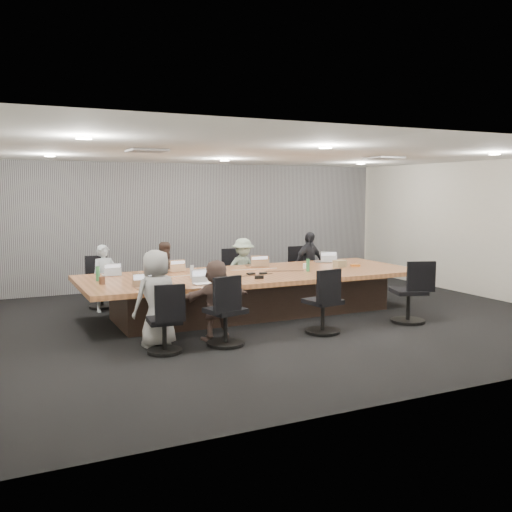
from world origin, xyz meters
name	(u,v)px	position (x,y,z in m)	size (l,w,h in m)	color
floor	(266,320)	(0.00, 0.00, 0.00)	(10.00, 8.00, 0.00)	black
ceiling	(266,153)	(0.00, 0.00, 2.80)	(10.00, 8.00, 0.00)	white
wall_back	(189,225)	(0.00, 4.00, 1.40)	(10.00, 2.80, 0.00)	beige
wall_front	(437,266)	(0.00, -4.00, 1.40)	(10.00, 2.80, 0.00)	beige
wall_right	(484,229)	(5.00, 0.00, 1.40)	(8.00, 2.80, 0.00)	beige
curtain	(190,225)	(0.00, 3.92, 1.40)	(9.80, 0.04, 2.80)	gray
conference_table	(254,292)	(0.00, 0.50, 0.40)	(6.00, 2.20, 0.74)	#2E201A
chair_0	(101,288)	(-2.34, 2.20, 0.37)	(0.50, 0.50, 0.74)	black
chair_1	(162,282)	(-1.18, 2.20, 0.40)	(0.54, 0.54, 0.80)	black
chair_2	(236,278)	(0.40, 2.20, 0.38)	(0.52, 0.52, 0.77)	black
chair_3	(301,274)	(1.94, 2.20, 0.37)	(0.50, 0.50, 0.74)	black
chair_4	(164,326)	(-2.13, -1.20, 0.37)	(0.50, 0.50, 0.74)	black
chair_5	(225,316)	(-1.24, -1.20, 0.42)	(0.56, 0.56, 0.83)	black
chair_6	(323,307)	(0.37, -1.20, 0.41)	(0.56, 0.56, 0.83)	black
chair_7	(408,296)	(2.04, -1.20, 0.44)	(0.59, 0.59, 0.88)	black
person_0	(105,278)	(-2.34, 1.85, 0.61)	(0.44, 0.29, 1.22)	#AAB8C3
laptop_0	(111,275)	(-2.34, 1.30, 0.75)	(0.29, 0.20, 0.02)	#B2B2B7
person_1	(167,274)	(-1.18, 1.85, 0.61)	(0.60, 0.46, 1.23)	#42312A
laptop_1	(176,271)	(-1.18, 1.30, 0.75)	(0.28, 0.20, 0.02)	#8C6647
person_2	(243,269)	(0.40, 1.85, 0.62)	(0.80, 0.46, 1.23)	#8CA491
laptop_2	(255,266)	(0.40, 1.30, 0.75)	(0.35, 0.24, 0.02)	#8C6647
person_3	(309,263)	(1.94, 1.85, 0.66)	(0.77, 0.32, 1.32)	#23242A
laptop_3	(323,261)	(1.94, 1.30, 0.75)	(0.34, 0.23, 0.02)	#B2B2B7
person_4	(157,298)	(-2.13, -0.85, 0.69)	(0.67, 0.44, 1.37)	gray
laptop_4	(146,288)	(-2.13, -0.30, 0.75)	(0.31, 0.21, 0.02)	#8C6647
person_5	(216,300)	(-1.24, -0.85, 0.59)	(1.10, 0.35, 1.19)	brown
laptop_5	(203,284)	(-1.24, -0.30, 0.75)	(0.29, 0.20, 0.02)	#B2B2B7
bottle_green_left	(98,274)	(-2.65, 0.75, 0.86)	(0.07, 0.07, 0.24)	#37824B
bottle_green_right	(308,265)	(0.96, 0.25, 0.85)	(0.06, 0.06, 0.23)	#37824B
bottle_clear	(192,272)	(-1.19, 0.39, 0.85)	(0.06, 0.06, 0.22)	silver
cup_white_far	(207,271)	(-0.81, 0.69, 0.79)	(0.08, 0.08, 0.10)	white
cup_white_near	(305,266)	(1.10, 0.58, 0.79)	(0.08, 0.08, 0.09)	white
mug_brown	(102,280)	(-2.65, 0.39, 0.80)	(0.10, 0.10, 0.12)	brown
mic_left	(251,274)	(-0.12, 0.34, 0.75)	(0.13, 0.09, 0.03)	black
mic_right	(263,273)	(0.10, 0.31, 0.75)	(0.14, 0.09, 0.03)	black
stapler	(259,277)	(-0.22, -0.18, 0.77)	(0.15, 0.04, 0.06)	black
canvas_bag	(340,264)	(1.81, 0.49, 0.81)	(0.24, 0.15, 0.13)	#9E8B64
snack_packet	(355,265)	(2.14, 0.46, 0.76)	(0.18, 0.12, 0.04)	orange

